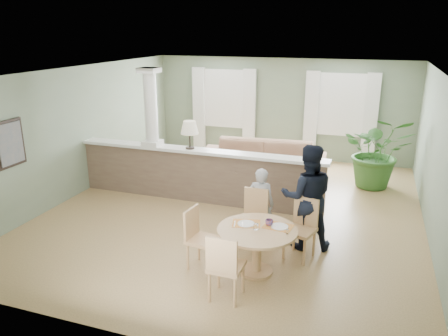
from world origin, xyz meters
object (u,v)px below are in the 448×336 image
at_px(chair_near, 225,265).
at_px(child_person, 261,204).
at_px(houseplant, 378,152).
at_px(sofa, 262,161).
at_px(chair_side, 198,235).
at_px(dining_table, 258,238).
at_px(chair_far_man, 302,225).
at_px(chair_far_boy, 254,215).
at_px(man_person, 307,197).

distance_m(chair_near, child_person, 1.92).
height_order(houseplant, child_person, houseplant).
bearing_deg(sofa, chair_side, -93.34).
bearing_deg(dining_table, chair_far_man, 53.15).
relative_size(sofa, child_person, 2.36).
xyz_separation_m(chair_far_man, child_person, (-0.77, 0.38, 0.11)).
height_order(houseplant, chair_far_boy, houseplant).
distance_m(chair_far_man, chair_near, 1.71).
relative_size(houseplant, chair_far_boy, 1.75).
xyz_separation_m(chair_far_boy, child_person, (0.05, 0.23, 0.11)).
relative_size(houseplant, chair_far_man, 1.73).
height_order(chair_far_man, chair_side, chair_far_man).
xyz_separation_m(houseplant, man_person, (-1.05, -3.38, 0.05)).
xyz_separation_m(chair_far_boy, chair_far_man, (0.82, -0.15, 0.01)).
xyz_separation_m(houseplant, chair_near, (-1.80, -5.25, -0.29)).
relative_size(dining_table, man_person, 0.67).
bearing_deg(dining_table, chair_far_boy, 108.46).
bearing_deg(chair_side, man_person, -42.91).
height_order(houseplant, chair_near, houseplant).
bearing_deg(chair_far_man, man_person, 104.93).
height_order(chair_near, man_person, man_person).
height_order(chair_side, man_person, man_person).
bearing_deg(man_person, chair_far_man, 74.81).
height_order(chair_far_boy, chair_far_man, chair_far_man).
xyz_separation_m(sofa, chair_side, (0.12, -4.26, 0.08)).
relative_size(dining_table, chair_near, 1.20).
relative_size(chair_far_boy, chair_far_man, 0.99).
xyz_separation_m(chair_near, chair_side, (-0.65, 0.71, -0.02)).
height_order(chair_far_boy, chair_side, chair_far_boy).
bearing_deg(chair_side, chair_far_boy, -23.36).
bearing_deg(sofa, child_person, -81.02).
bearing_deg(houseplant, sofa, -173.87).
bearing_deg(dining_table, houseplant, 70.29).
bearing_deg(dining_table, sofa, 103.48).
distance_m(child_person, man_person, 0.81).
relative_size(dining_table, chair_far_man, 1.22).
bearing_deg(man_person, child_person, -16.98).
distance_m(houseplant, dining_table, 4.70).
relative_size(chair_near, chair_side, 1.04).
xyz_separation_m(houseplant, chair_far_man, (-1.05, -3.72, -0.30)).
bearing_deg(chair_near, chair_side, -46.98).
xyz_separation_m(chair_far_boy, chair_near, (0.07, -1.69, 0.01)).
bearing_deg(chair_side, sofa, 9.19).
height_order(chair_far_boy, man_person, man_person).
distance_m(chair_near, man_person, 2.05).
bearing_deg(chair_far_man, chair_side, -133.22).
relative_size(chair_far_man, chair_side, 1.03).
relative_size(chair_far_boy, child_person, 0.75).
height_order(sofa, chair_far_boy, chair_far_boy).
relative_size(sofa, houseplant, 1.81).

